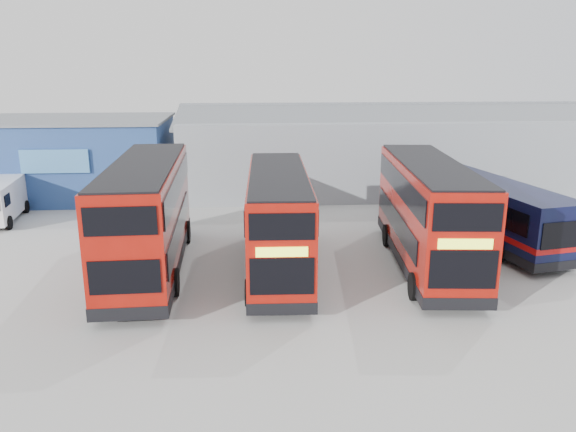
# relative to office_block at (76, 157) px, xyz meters

# --- Properties ---
(ground_plane) EXTENTS (120.00, 120.00, 0.00)m
(ground_plane) POSITION_rel_office_block_xyz_m (14.00, -17.99, -2.58)
(ground_plane) COLOR #9D9E98
(ground_plane) RESTS_ON ground
(office_block) EXTENTS (12.30, 8.32, 5.12)m
(office_block) POSITION_rel_office_block_xyz_m (0.00, 0.00, 0.00)
(office_block) COLOR navy
(office_block) RESTS_ON ground
(maintenance_shed) EXTENTS (30.50, 12.00, 5.89)m
(maintenance_shed) POSITION_rel_office_block_xyz_m (22.00, 2.01, 0.02)
(maintenance_shed) COLOR gray
(maintenance_shed) RESTS_ON ground
(double_decker_left) EXTENTS (3.10, 11.22, 4.71)m
(double_decker_left) POSITION_rel_office_block_xyz_m (7.12, -14.78, -0.24)
(double_decker_left) COLOR #981008
(double_decker_left) RESTS_ON ground
(double_decker_centre) EXTENTS (2.83, 10.26, 4.30)m
(double_decker_centre) POSITION_rel_office_block_xyz_m (12.59, -15.15, -0.44)
(double_decker_centre) COLOR #981008
(double_decker_centre) RESTS_ON ground
(double_decker_right) EXTENTS (3.50, 11.00, 4.58)m
(double_decker_right) POSITION_rel_office_block_xyz_m (19.06, -14.94, -0.30)
(double_decker_right) COLOR #981008
(double_decker_right) RESTS_ON ground
(single_decker_blue) EXTENTS (4.76, 11.58, 3.07)m
(single_decker_blue) POSITION_rel_office_block_xyz_m (23.06, -11.34, -1.06)
(single_decker_blue) COLOR black
(single_decker_blue) RESTS_ON ground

